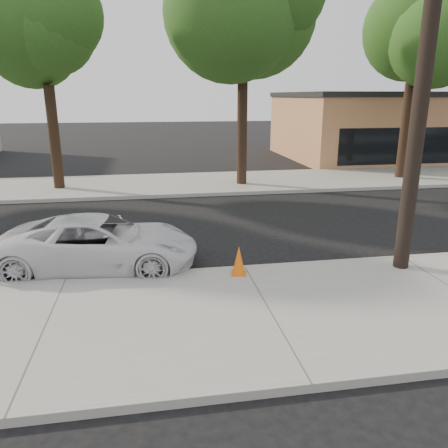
{
  "coord_description": "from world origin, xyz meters",
  "views": [
    {
      "loc": [
        -2.07,
        -11.38,
        3.99
      ],
      "look_at": [
        -0.37,
        -1.4,
        1.0
      ],
      "focal_mm": 35.0,
      "sensor_mm": 36.0,
      "label": 1
    }
  ],
  "objects": [
    {
      "name": "tree_c",
      "position": [
        2.22,
        7.64,
        6.91
      ],
      "size": [
        4.96,
        4.8,
        9.55
      ],
      "color": "black",
      "rests_on": "far_sidewalk"
    },
    {
      "name": "near_sidewalk",
      "position": [
        0.0,
        -4.3,
        0.07
      ],
      "size": [
        90.0,
        4.4,
        0.15
      ],
      "primitive_type": "cube",
      "color": "gray",
      "rests_on": "ground"
    },
    {
      "name": "ground",
      "position": [
        0.0,
        0.0,
        0.0
      ],
      "size": [
        120.0,
        120.0,
        0.0
      ],
      "primitive_type": "plane",
      "color": "black",
      "rests_on": "ground"
    },
    {
      "name": "utility_pole",
      "position": [
        3.6,
        -2.7,
        4.7
      ],
      "size": [
        1.4,
        0.34,
        9.0
      ],
      "color": "black",
      "rests_on": "near_sidewalk"
    },
    {
      "name": "curb_near",
      "position": [
        0.0,
        -2.1,
        0.07
      ],
      "size": [
        90.0,
        0.12,
        0.16
      ],
      "primitive_type": "cube",
      "color": "#9E9B93",
      "rests_on": "ground"
    },
    {
      "name": "far_sidewalk",
      "position": [
        0.0,
        8.5,
        0.07
      ],
      "size": [
        90.0,
        5.0,
        0.15
      ],
      "primitive_type": "cube",
      "color": "gray",
      "rests_on": "ground"
    },
    {
      "name": "tree_b",
      "position": [
        -5.81,
        8.06,
        6.15
      ],
      "size": [
        4.34,
        4.2,
        8.45
      ],
      "color": "black",
      "rests_on": "far_sidewalk"
    },
    {
      "name": "traffic_cone",
      "position": [
        -0.23,
        -2.5,
        0.47
      ],
      "size": [
        0.4,
        0.4,
        0.65
      ],
      "rotation": [
        0.0,
        0.0,
        -0.22
      ],
      "color": "orange",
      "rests_on": "near_sidewalk"
    },
    {
      "name": "police_cruiser",
      "position": [
        -3.33,
        -1.26,
        0.64
      ],
      "size": [
        4.8,
        2.6,
        1.28
      ],
      "primitive_type": "imported",
      "rotation": [
        0.0,
        0.0,
        1.46
      ],
      "color": "silver",
      "rests_on": "ground"
    },
    {
      "name": "tree_d",
      "position": [
        10.2,
        7.95,
        6.37
      ],
      "size": [
        4.5,
        4.35,
        8.75
      ],
      "color": "black",
      "rests_on": "far_sidewalk"
    },
    {
      "name": "building_main",
      "position": [
        16.0,
        16.0,
        2.0
      ],
      "size": [
        18.0,
        10.0,
        4.0
      ],
      "primitive_type": "cube",
      "color": "#AD6A48",
      "rests_on": "ground"
    }
  ]
}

